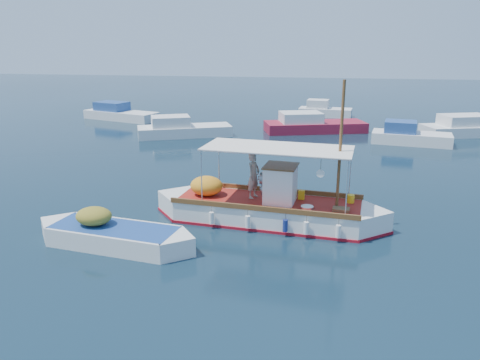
# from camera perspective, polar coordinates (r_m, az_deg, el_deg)

# --- Properties ---
(ground) EXTENTS (160.00, 160.00, 0.00)m
(ground) POSITION_cam_1_polar(r_m,az_deg,el_deg) (18.82, 1.34, -5.57)
(ground) COLOR black
(ground) RESTS_ON ground
(fishing_caique) EXTENTS (9.72, 3.45, 5.96)m
(fishing_caique) POSITION_cam_1_polar(r_m,az_deg,el_deg) (19.12, 3.25, -3.51)
(fishing_caique) COLOR white
(fishing_caique) RESTS_ON ground
(dinghy) EXTENTS (6.31, 2.44, 1.56)m
(dinghy) POSITION_cam_1_polar(r_m,az_deg,el_deg) (17.59, -15.23, -6.67)
(dinghy) COLOR white
(dinghy) RESTS_ON ground
(bg_boat_nw) EXTENTS (7.47, 5.00, 1.80)m
(bg_boat_nw) POSITION_cam_1_polar(r_m,az_deg,el_deg) (36.62, -7.11, 6.07)
(bg_boat_nw) COLOR silver
(bg_boat_nw) RESTS_ON ground
(bg_boat_n) EXTENTS (8.50, 5.01, 1.80)m
(bg_boat_n) POSITION_cam_1_polar(r_m,az_deg,el_deg) (38.66, 8.77, 6.56)
(bg_boat_n) COLOR maroon
(bg_boat_n) RESTS_ON ground
(bg_boat_ne) EXTENTS (5.69, 3.07, 1.80)m
(bg_boat_ne) POSITION_cam_1_polar(r_m,az_deg,el_deg) (35.82, 19.89, 4.97)
(bg_boat_ne) COLOR silver
(bg_boat_ne) RESTS_ON ground
(bg_boat_e) EXTENTS (9.26, 5.26, 1.80)m
(bg_boat_e) POSITION_cam_1_polar(r_m,az_deg,el_deg) (41.28, 26.81, 5.60)
(bg_boat_e) COLOR silver
(bg_boat_e) RESTS_ON ground
(bg_boat_far_w) EXTENTS (7.70, 4.48, 1.80)m
(bg_boat_far_w) POSITION_cam_1_polar(r_m,az_deg,el_deg) (45.78, -14.50, 7.77)
(bg_boat_far_w) COLOR silver
(bg_boat_far_w) RESTS_ON ground
(bg_boat_far_n) EXTENTS (5.23, 2.60, 1.80)m
(bg_boat_far_n) POSITION_cam_1_polar(r_m,az_deg,el_deg) (47.02, 10.17, 8.25)
(bg_boat_far_n) COLOR silver
(bg_boat_far_n) RESTS_ON ground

